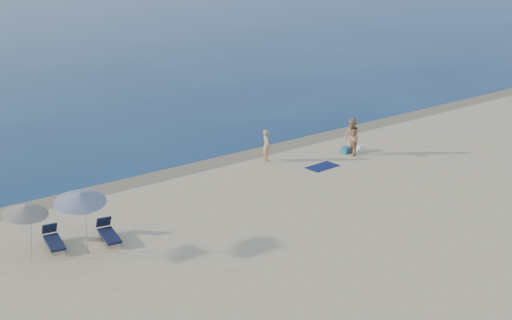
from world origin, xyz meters
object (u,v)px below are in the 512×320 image
Objects in this scene: umbrella_near at (80,198)px; person_left at (266,145)px; person_right at (352,137)px; blue_cooler at (345,150)px.

person_left is at bearing 35.53° from umbrella_near.
person_right is at bearing 23.78° from umbrella_near.
blue_cooler is at bearing -93.34° from person_left.
umbrella_near reaches higher than person_left.
person_left is 3.49× the size of blue_cooler.
person_right is at bearing -98.34° from person_left.
person_left reaches higher than blue_cooler.
person_left is 0.70× the size of umbrella_near.
umbrella_near reaches higher than person_right.
person_left is 4.37m from blue_cooler.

